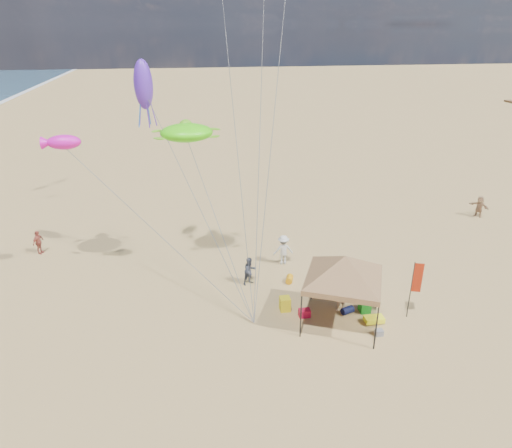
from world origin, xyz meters
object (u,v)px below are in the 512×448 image
object	(u,v)px
feather_flag	(416,281)
person_far_c	(479,207)
person_near_a	(341,294)
cooler_blue	(357,278)
chair_yellow	(285,304)
canopy_tent	(345,259)
cooler_red	(304,313)
person_far_a	(38,242)
person_near_b	(250,271)
beach_cart	(374,319)
person_near_c	(283,250)
chair_green	(365,305)

from	to	relation	value
feather_flag	person_far_c	xyz separation A→B (m)	(10.69, 10.98, -1.21)
person_near_a	person_far_c	size ratio (longest dim) A/B	1.12
cooler_blue	chair_yellow	xyz separation A→B (m)	(-4.51, -2.05, 0.16)
canopy_tent	person_near_a	size ratio (longest dim) A/B	3.39
canopy_tent	cooler_red	bearing A→B (deg)	156.57
chair_yellow	person_near_a	bearing A→B (deg)	-8.60
person_far_a	person_near_b	bearing A→B (deg)	-91.69
cooler_blue	person_far_a	distance (m)	19.09
beach_cart	person_near_c	world-z (taller)	person_near_c
feather_flag	person_far_c	size ratio (longest dim) A/B	1.91
chair_green	person_near_a	size ratio (longest dim) A/B	0.40
cooler_red	person_far_a	bearing A→B (deg)	147.72
canopy_tent	beach_cart	distance (m)	3.53
cooler_blue	feather_flag	bearing A→B (deg)	-70.22
chair_yellow	person_near_c	bearing A→B (deg)	78.81
cooler_red	person_near_b	bearing A→B (deg)	122.02
person_near_c	person_far_c	bearing A→B (deg)	-163.31
person_near_b	chair_green	bearing A→B (deg)	-61.81
feather_flag	chair_green	xyz separation A→B (m)	(-2.00, 0.81, -1.65)
feather_flag	cooler_blue	distance (m)	4.24
chair_yellow	person_near_a	size ratio (longest dim) A/B	0.40
cooler_red	beach_cart	distance (m)	3.26
canopy_tent	person_near_b	distance (m)	6.08
cooler_blue	chair_green	size ratio (longest dim) A/B	0.77
canopy_tent	person_far_c	distance (m)	17.97
person_near_b	person_near_c	size ratio (longest dim) A/B	0.87
canopy_tent	feather_flag	bearing A→B (deg)	-3.27
cooler_blue	person_near_a	xyz separation A→B (m)	(-1.84, -2.46, 0.69)
cooler_blue	person_near_b	size ratio (longest dim) A/B	0.35
person_near_b	person_near_c	bearing A→B (deg)	13.05
chair_green	person_near_a	xyz separation A→B (m)	(-1.14, 0.34, 0.53)
feather_flag	cooler_red	bearing A→B (deg)	170.14
person_near_c	person_near_b	bearing A→B (deg)	40.47
person_near_b	person_far_c	bearing A→B (deg)	-7.13
person_near_a	cooler_blue	bearing A→B (deg)	-151.84
chair_green	person_near_c	world-z (taller)	person_near_c
cooler_blue	person_near_c	world-z (taller)	person_near_c
chair_green	chair_yellow	distance (m)	3.89
chair_green	chair_yellow	xyz separation A→B (m)	(-3.82, 0.75, 0.00)
person_near_a	person_far_c	world-z (taller)	person_near_a
cooler_red	chair_green	size ratio (longest dim) A/B	0.77
cooler_red	chair_yellow	bearing A→B (deg)	139.81
canopy_tent	cooler_blue	xyz separation A→B (m)	(2.15, 3.41, -3.17)
feather_flag	chair_yellow	xyz separation A→B (m)	(-5.81, 1.55, -1.65)
canopy_tent	chair_green	world-z (taller)	canopy_tent
canopy_tent	cooler_red	size ratio (longest dim) A/B	11.02
beach_cart	person_near_c	bearing A→B (deg)	115.08
feather_flag	person_far_c	distance (m)	15.37
chair_yellow	person_far_c	distance (m)	19.01
feather_flag	person_near_b	bearing A→B (deg)	149.00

